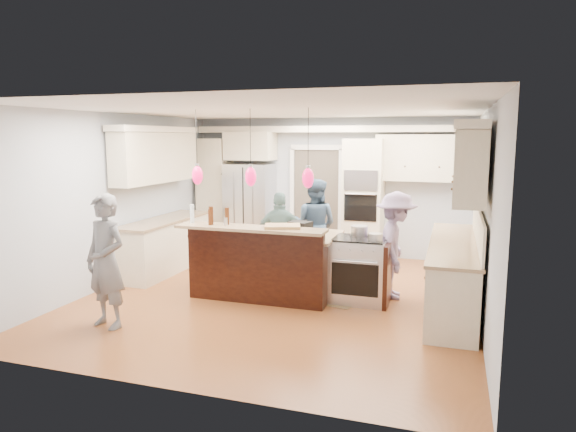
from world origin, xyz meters
name	(u,v)px	position (x,y,z in m)	size (l,w,h in m)	color
ground_plane	(281,296)	(0.00, 0.00, 0.00)	(6.00, 6.00, 0.00)	#B05C30
room_shell	(280,173)	(0.00, 0.00, 1.82)	(5.54, 6.04, 2.72)	#B2BCC6
refrigerator	(250,208)	(-1.55, 2.64, 0.90)	(0.90, 0.70, 1.80)	#B7B7BC
oven_column	(363,200)	(0.75, 2.67, 1.15)	(0.72, 0.69, 2.30)	beige
back_upper_cabinets	(290,171)	(-0.75, 2.76, 1.67)	(5.30, 0.61, 2.54)	beige
right_counter_run	(458,232)	(2.44, 0.30, 1.06)	(0.64, 3.10, 2.51)	beige
left_cabinets	(162,211)	(-2.44, 0.80, 1.06)	(0.64, 2.30, 2.51)	beige
kitchen_island	(267,262)	(-0.25, 0.07, 0.49)	(2.10, 1.46, 1.12)	black
island_range	(361,270)	(1.16, 0.15, 0.46)	(0.82, 0.71, 0.92)	#B7B7BC
pendant_lights	(251,176)	(-0.25, -0.51, 1.80)	(1.75, 0.15, 1.03)	black
person_bar_end	(106,261)	(-1.64, -1.80, 0.83)	(0.60, 0.40, 1.65)	slate
person_far_left	(315,225)	(0.09, 1.60, 0.81)	(0.79, 0.61, 1.62)	#30465F
person_far_right	(281,236)	(-0.29, 0.85, 0.73)	(0.85, 0.35, 1.45)	#4D6C6A
person_range_side	(396,245)	(1.60, 0.47, 0.78)	(1.01, 0.58, 1.56)	gray
floor_rug	(341,298)	(0.87, 0.20, 0.01)	(0.61, 0.89, 0.01)	#967B52
water_bottle	(192,214)	(-1.16, -0.49, 1.25)	(0.06, 0.06, 0.26)	silver
beer_bottle_a	(211,216)	(-0.84, -0.54, 1.25)	(0.06, 0.06, 0.26)	#45200C
beer_bottle_b	(210,217)	(-0.84, -0.57, 1.23)	(0.06, 0.06, 0.22)	#45200C
beer_bottle_c	(227,216)	(-0.64, -0.45, 1.24)	(0.06, 0.06, 0.24)	#45200C
drink_can	(226,221)	(-0.63, -0.51, 1.17)	(0.06, 0.06, 0.11)	#B7B7BC
cutting_board	(282,226)	(0.18, -0.47, 1.14)	(0.47, 0.34, 0.04)	tan
pot_large	(359,231)	(1.09, 0.32, 0.99)	(0.25, 0.25, 0.14)	#B7B7BC
pot_small	(375,237)	(1.36, 0.04, 0.97)	(0.20, 0.20, 0.10)	#B7B7BC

